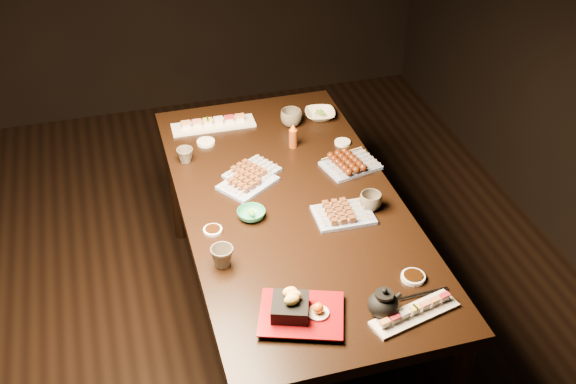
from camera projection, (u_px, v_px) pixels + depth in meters
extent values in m
plane|color=black|center=(209.00, 377.00, 3.21)|extent=(5.00, 5.00, 0.00)
cube|color=black|center=(291.00, 270.00, 3.23)|extent=(1.00, 1.85, 0.75)
imported|color=#2C885F|center=(251.00, 214.00, 2.91)|extent=(0.12, 0.12, 0.04)
imported|color=#F9E7CC|center=(320.00, 114.00, 3.56)|extent=(0.17, 0.17, 0.04)
imported|color=#534B40|center=(222.00, 257.00, 2.67)|extent=(0.09, 0.09, 0.08)
imported|color=#534B40|center=(371.00, 201.00, 2.95)|extent=(0.10, 0.10, 0.07)
imported|color=#534B40|center=(185.00, 156.00, 3.23)|extent=(0.09, 0.09, 0.07)
imported|color=#534B40|center=(291.00, 118.00, 3.49)|extent=(0.11, 0.11, 0.08)
cylinder|color=maroon|center=(293.00, 136.00, 3.32)|extent=(0.05, 0.05, 0.12)
cylinder|color=white|center=(213.00, 230.00, 2.85)|extent=(0.09, 0.09, 0.01)
cylinder|color=white|center=(343.00, 142.00, 3.37)|extent=(0.08, 0.08, 0.01)
cylinder|color=white|center=(413.00, 277.00, 2.63)|extent=(0.12, 0.12, 0.02)
cylinder|color=white|center=(206.00, 142.00, 3.37)|extent=(0.11, 0.11, 0.01)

